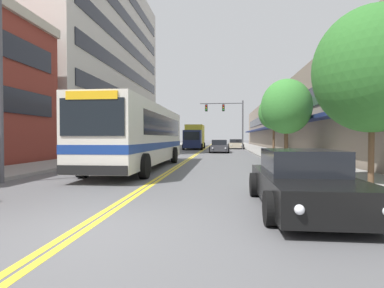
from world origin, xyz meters
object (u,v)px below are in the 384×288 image
fire_hydrant (301,162)px  traffic_signal_mast (228,115)px  city_bus (141,134)px  box_truck (194,137)px  street_tree_right_mid (286,107)px  street_tree_right_far (274,113)px  car_dark_grey_moving_lead (219,147)px  street_tree_right_near (372,70)px  car_champagne_parked_right_mid (236,144)px  car_black_parked_right_foreground (302,182)px  car_slate_blue_parked_left_mid (163,146)px  street_lamp_left_near (7,51)px

fire_hydrant → traffic_signal_mast: bearing=95.7°
city_bus → traffic_signal_mast: traffic_signal_mast is taller
box_truck → street_tree_right_mid: street_tree_right_mid is taller
fire_hydrant → street_tree_right_far: bearing=84.7°
city_bus → box_truck: box_truck is taller
street_tree_right_mid → car_dark_grey_moving_lead: bearing=108.7°
car_dark_grey_moving_lead → street_tree_right_near: bearing=-77.2°
car_champagne_parked_right_mid → car_black_parked_right_foreground: bearing=-90.1°
street_tree_right_far → fire_hydrant: 16.64m
car_champagne_parked_right_mid → traffic_signal_mast: bearing=-114.4°
box_truck → traffic_signal_mast: (4.61, -0.56, 2.99)m
car_slate_blue_parked_left_mid → car_champagne_parked_right_mid: (8.75, 8.72, 0.01)m
city_bus → car_champagne_parked_right_mid: (6.19, 27.62, -1.18)m
street_tree_right_far → box_truck: bearing=127.7°
street_lamp_left_near → city_bus: bearing=60.8°
box_truck → traffic_signal_mast: bearing=-7.0°
car_slate_blue_parked_left_mid → car_champagne_parked_right_mid: bearing=44.9°
traffic_signal_mast → street_tree_right_mid: 21.37m
car_dark_grey_moving_lead → street_tree_right_mid: (4.38, -12.94, 2.95)m
city_bus → box_truck: bearing=89.0°
street_tree_right_mid → street_tree_right_far: size_ratio=0.94×
street_tree_right_near → street_tree_right_far: bearing=89.3°
car_dark_grey_moving_lead → street_tree_right_near: (5.08, -22.45, 3.15)m
traffic_signal_mast → street_tree_right_near: size_ratio=1.17×
car_champagne_parked_right_mid → city_bus: bearing=-102.6°
street_tree_right_far → fire_hydrant: (-1.51, -16.20, -3.47)m
car_champagne_parked_right_mid → street_tree_right_far: street_tree_right_far is taller
car_dark_grey_moving_lead → traffic_signal_mast: traffic_signal_mast is taller
city_bus → street_lamp_left_near: 7.16m
car_champagne_parked_right_mid → street_tree_right_near: 33.36m
street_tree_right_far → car_dark_grey_moving_lead: bearing=152.8°
fire_hydrant → car_dark_grey_moving_lead: bearing=101.4°
box_truck → street_lamp_left_near: 31.79m
city_bus → box_truck: size_ratio=1.65×
box_truck → street_tree_right_near: size_ratio=1.28×
car_slate_blue_parked_left_mid → car_black_parked_right_foreground: 28.81m
street_tree_right_near → fire_hydrant: bearing=110.0°
car_slate_blue_parked_left_mid → street_lamp_left_near: (-0.65, -24.65, 4.01)m
car_black_parked_right_foreground → fire_hydrant: size_ratio=5.63×
street_tree_right_mid → street_lamp_left_near: bearing=-139.7°
car_black_parked_right_foreground → traffic_signal_mast: bearing=91.8°
car_dark_grey_moving_lead → street_tree_right_mid: 13.97m
box_truck → street_tree_right_mid: size_ratio=1.39×
city_bus → traffic_signal_mast: (5.06, 25.14, 2.86)m
car_champagne_parked_right_mid → box_truck: bearing=-161.5°
street_tree_right_mid → car_champagne_parked_right_mid: bearing=95.3°
car_slate_blue_parked_left_mid → box_truck: (3.01, 6.80, 1.06)m
car_champagne_parked_right_mid → car_dark_grey_moving_lead: 10.87m
car_dark_grey_moving_lead → traffic_signal_mast: bearing=82.4°
car_slate_blue_parked_left_mid → street_tree_right_mid: bearing=-53.7°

